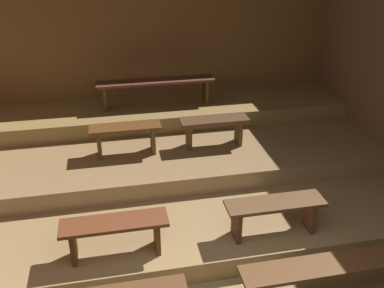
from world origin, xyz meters
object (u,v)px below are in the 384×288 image
at_px(bench_floor_right, 339,268).
at_px(bench_middle_left, 126,133).
at_px(bench_middle_right, 214,126).
at_px(bench_lower_right, 275,210).
at_px(bench_upper_center, 156,85).
at_px(bench_lower_left, 115,230).

relative_size(bench_floor_right, bench_middle_left, 2.06).
bearing_deg(bench_floor_right, bench_middle_right, 103.98).
height_order(bench_lower_right, bench_upper_center, bench_upper_center).
height_order(bench_middle_left, bench_upper_center, bench_upper_center).
distance_m(bench_middle_right, bench_upper_center, 1.34).
bearing_deg(bench_middle_right, bench_lower_right, -82.36).
distance_m(bench_floor_right, bench_middle_left, 3.19).
bearing_deg(bench_lower_right, bench_lower_left, 180.00).
xyz_separation_m(bench_floor_right, bench_middle_left, (-1.89, 2.53, 0.47)).
relative_size(bench_floor_right, bench_lower_right, 1.83).
height_order(bench_floor_right, bench_lower_right, bench_lower_right).
bearing_deg(bench_lower_left, bench_upper_center, 74.36).
xyz_separation_m(bench_lower_left, bench_upper_center, (0.81, 2.89, 0.53)).
bearing_deg(bench_lower_right, bench_floor_right, -62.49).
xyz_separation_m(bench_lower_right, bench_middle_right, (-0.24, 1.78, 0.25)).
xyz_separation_m(bench_middle_left, bench_upper_center, (0.57, 1.11, 0.28)).
xyz_separation_m(bench_floor_right, bench_upper_center, (-1.32, 3.64, 0.75)).
xyz_separation_m(bench_lower_left, bench_middle_left, (0.24, 1.78, 0.25)).
bearing_deg(bench_upper_center, bench_floor_right, -70.15).
bearing_deg(bench_lower_left, bench_lower_right, 0.00).
xyz_separation_m(bench_lower_right, bench_middle_left, (-1.49, 1.78, 0.25)).
bearing_deg(bench_lower_right, bench_middle_left, 130.02).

